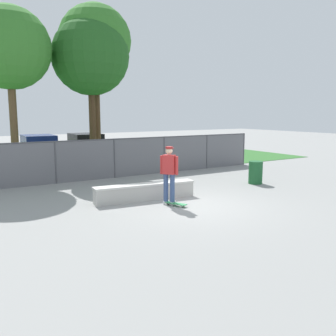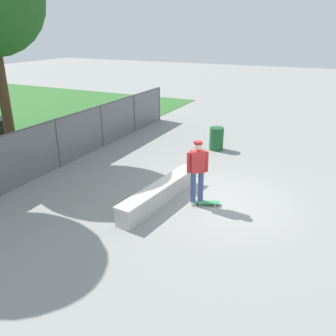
# 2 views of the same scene
# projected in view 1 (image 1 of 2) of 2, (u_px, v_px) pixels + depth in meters

# --- Properties ---
(ground_plane) EXTENTS (80.00, 80.00, 0.00)m
(ground_plane) POSITION_uv_depth(u_px,v_px,m) (192.00, 205.00, 11.62)
(ground_plane) COLOR gray
(grass_strip) EXTENTS (27.60, 20.00, 0.02)m
(grass_strip) POSITION_uv_depth(u_px,v_px,m) (52.00, 155.00, 25.16)
(grass_strip) COLOR #336B2D
(grass_strip) RESTS_ON ground
(concrete_ledge) EXTENTS (3.51, 0.87, 0.55)m
(concrete_ledge) POSITION_uv_depth(u_px,v_px,m) (145.00, 192.00, 12.32)
(concrete_ledge) COLOR #B7B5AD
(concrete_ledge) RESTS_ON ground
(skateboarder) EXTENTS (0.43, 0.50, 1.84)m
(skateboarder) POSITION_uv_depth(u_px,v_px,m) (169.00, 172.00, 11.57)
(skateboarder) COLOR beige
(skateboarder) RESTS_ON ground
(skateboard) EXTENTS (0.47, 0.82, 0.09)m
(skateboard) POSITION_uv_depth(u_px,v_px,m) (175.00, 203.00, 11.55)
(skateboard) COLOR #2D8C4C
(skateboard) RESTS_ON ground
(chainlink_fence) EXTENTS (15.67, 0.07, 1.75)m
(chainlink_fence) POSITION_uv_depth(u_px,v_px,m) (114.00, 156.00, 16.41)
(chainlink_fence) COLOR #4C4C51
(chainlink_fence) RESTS_ON ground
(tree_near_left) EXTENTS (3.45, 3.45, 7.27)m
(tree_near_left) POSITION_uv_depth(u_px,v_px,m) (9.00, 49.00, 15.36)
(tree_near_left) COLOR brown
(tree_near_left) RESTS_ON ground
(tree_near_right) EXTENTS (3.63, 3.63, 7.31)m
(tree_near_right) POSITION_uv_depth(u_px,v_px,m) (91.00, 57.00, 17.39)
(tree_near_right) COLOR #47301E
(tree_near_right) RESTS_ON ground
(tree_mid) EXTENTS (3.49, 3.49, 8.04)m
(tree_mid) POSITION_uv_depth(u_px,v_px,m) (95.00, 42.00, 17.82)
(tree_mid) COLOR #513823
(tree_mid) RESTS_ON ground
(car_blue) EXTENTS (2.14, 4.27, 1.66)m
(car_blue) POSITION_uv_depth(u_px,v_px,m) (39.00, 150.00, 20.43)
(car_blue) COLOR #233D9E
(car_blue) RESTS_ON ground
(car_black) EXTENTS (2.14, 4.27, 1.66)m
(car_black) POSITION_uv_depth(u_px,v_px,m) (85.00, 147.00, 21.89)
(car_black) COLOR black
(car_black) RESTS_ON ground
(trash_bin) EXTENTS (0.56, 0.56, 0.92)m
(trash_bin) POSITION_uv_depth(u_px,v_px,m) (256.00, 172.00, 15.09)
(trash_bin) COLOR #1E592D
(trash_bin) RESTS_ON ground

